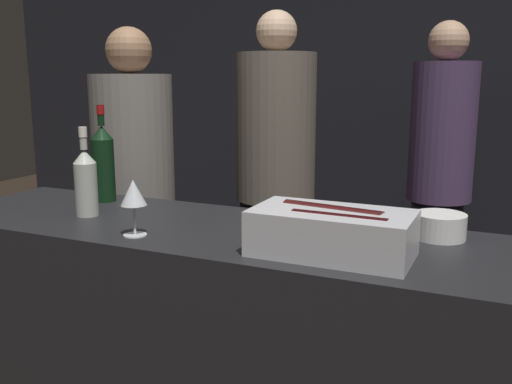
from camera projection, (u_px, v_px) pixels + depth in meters
name	position (u px, v px, depth m)	size (l,w,h in m)	color
wall_back_chalkboard	(399.00, 90.00, 3.73)	(6.40, 0.06, 2.80)	black
ice_bin_with_bottles	(332.00, 231.00, 1.51)	(0.42, 0.22, 0.13)	silver
bowl_white	(440.00, 225.00, 1.67)	(0.15, 0.15, 0.07)	white
wine_glass	(133.00, 194.00, 1.68)	(0.08, 0.08, 0.17)	silver
red_wine_bottle_burgundy	(103.00, 162.00, 2.15)	(0.08, 0.08, 0.36)	black
white_wine_bottle	(86.00, 181.00, 1.93)	(0.08, 0.08, 0.30)	#B2B7AD
person_in_hoodie	(276.00, 168.00, 3.03)	(0.42, 0.42, 1.82)	black
person_blond_tee	(135.00, 192.00, 2.71)	(0.38, 0.38, 1.71)	black
person_grey_polo	(440.00, 168.00, 3.12)	(0.35, 0.35, 1.78)	black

